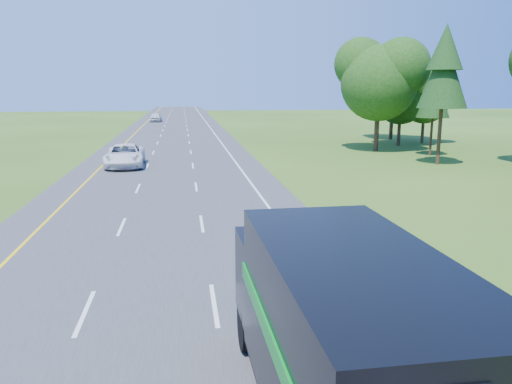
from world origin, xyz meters
The scene contains 5 objects.
road centered at (0.00, 50.00, 0.02)m, with size 15.00×260.00×0.04m, color #38383A.
lane_markings centered at (0.00, 50.00, 0.04)m, with size 11.15×260.00×0.01m.
horse_truck centered at (3.62, 13.94, 2.05)m, with size 2.79×8.51×3.75m.
white_suv centered at (-3.59, 47.45, 0.94)m, with size 2.97×6.45×1.79m, color white.
far_car centered at (-3.78, 102.85, 0.88)m, with size 1.99×4.95×1.69m, color silver.
Camera 1 is at (1.05, 6.32, 6.26)m, focal length 35.00 mm.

